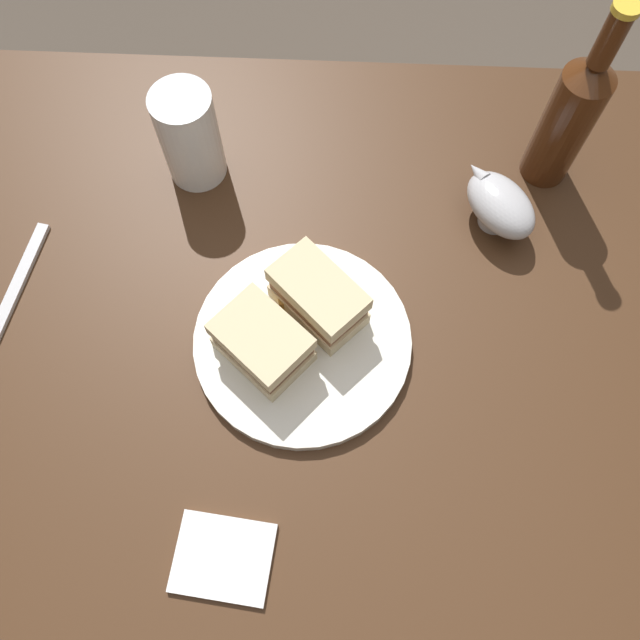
# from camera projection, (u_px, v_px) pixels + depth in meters

# --- Properties ---
(ground_plane) EXTENTS (6.00, 6.00, 0.00)m
(ground_plane) POSITION_uv_depth(u_px,v_px,m) (328.00, 438.00, 1.56)
(ground_plane) COLOR #4C4238
(dining_table) EXTENTS (1.18, 0.87, 0.75)m
(dining_table) POSITION_uv_depth(u_px,v_px,m) (330.00, 394.00, 1.21)
(dining_table) COLOR #422816
(dining_table) RESTS_ON ground
(plate) EXTENTS (0.28, 0.28, 0.02)m
(plate) POSITION_uv_depth(u_px,v_px,m) (306.00, 342.00, 0.84)
(plate) COLOR silver
(plate) RESTS_ON dining_table
(sandwich_half_left) EXTENTS (0.13, 0.13, 0.07)m
(sandwich_half_left) POSITION_uv_depth(u_px,v_px,m) (321.00, 294.00, 0.82)
(sandwich_half_left) COLOR beige
(sandwich_half_left) RESTS_ON plate
(sandwich_half_right) EXTENTS (0.13, 0.13, 0.07)m
(sandwich_half_right) POSITION_uv_depth(u_px,v_px,m) (265.00, 343.00, 0.79)
(sandwich_half_right) COLOR beige
(sandwich_half_right) RESTS_ON plate
(potato_wedge_front) EXTENTS (0.04, 0.03, 0.02)m
(potato_wedge_front) POSITION_uv_depth(u_px,v_px,m) (295.00, 299.00, 0.84)
(potato_wedge_front) COLOR #B77F33
(potato_wedge_front) RESTS_ON plate
(potato_wedge_middle) EXTENTS (0.02, 0.04, 0.01)m
(potato_wedge_middle) POSITION_uv_depth(u_px,v_px,m) (246.00, 342.00, 0.82)
(potato_wedge_middle) COLOR gold
(potato_wedge_middle) RESTS_ON plate
(potato_wedge_back) EXTENTS (0.03, 0.04, 0.02)m
(potato_wedge_back) POSITION_uv_depth(u_px,v_px,m) (269.00, 325.00, 0.83)
(potato_wedge_back) COLOR gold
(potato_wedge_back) RESTS_ON plate
(potato_wedge_left_edge) EXTENTS (0.04, 0.02, 0.02)m
(potato_wedge_left_edge) POSITION_uv_depth(u_px,v_px,m) (249.00, 339.00, 0.82)
(potato_wedge_left_edge) COLOR gold
(potato_wedge_left_edge) RESTS_ON plate
(potato_wedge_right_edge) EXTENTS (0.05, 0.05, 0.02)m
(potato_wedge_right_edge) POSITION_uv_depth(u_px,v_px,m) (290.00, 282.00, 0.85)
(potato_wedge_right_edge) COLOR #B77F33
(potato_wedge_right_edge) RESTS_ON plate
(pint_glass) EXTENTS (0.08, 0.08, 0.15)m
(pint_glass) POSITION_uv_depth(u_px,v_px,m) (194.00, 141.00, 0.89)
(pint_glass) COLOR white
(pint_glass) RESTS_ON dining_table
(gravy_boat) EXTENTS (0.12, 0.13, 0.07)m
(gravy_boat) POSITION_uv_depth(u_px,v_px,m) (503.00, 205.00, 0.88)
(gravy_boat) COLOR #B7B7BC
(gravy_boat) RESTS_ON dining_table
(cider_bottle) EXTENTS (0.07, 0.07, 0.29)m
(cider_bottle) POSITION_uv_depth(u_px,v_px,m) (572.00, 117.00, 0.85)
(cider_bottle) COLOR #47230F
(cider_bottle) RESTS_ON dining_table
(napkin) EXTENTS (0.12, 0.10, 0.01)m
(napkin) POSITION_uv_depth(u_px,v_px,m) (227.00, 558.00, 0.74)
(napkin) COLOR white
(napkin) RESTS_ON dining_table
(fork) EXTENTS (0.05, 0.18, 0.01)m
(fork) POSITION_uv_depth(u_px,v_px,m) (22.00, 282.00, 0.88)
(fork) COLOR silver
(fork) RESTS_ON dining_table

